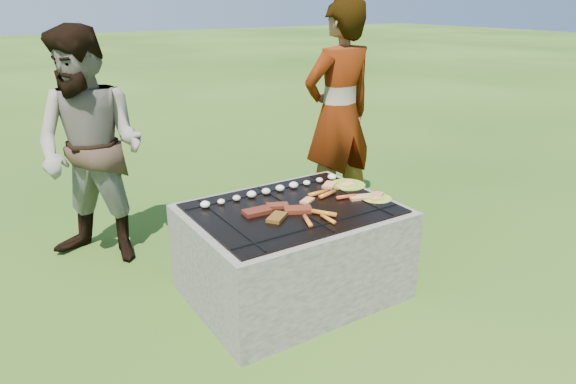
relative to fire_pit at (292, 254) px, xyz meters
name	(u,v)px	position (x,y,z in m)	size (l,w,h in m)	color
lawn	(292,291)	(0.00, 0.00, -0.28)	(60.00, 60.00, 0.00)	#1F4411
fire_pit	(292,254)	(0.00, 0.00, 0.00)	(1.30, 1.00, 0.62)	gray
mushrooms	(272,190)	(0.03, 0.29, 0.35)	(1.06, 0.06, 0.04)	white
pork_slabs	(277,211)	(-0.13, -0.03, 0.34)	(0.41, 0.30, 0.02)	maroon
sausages	(325,205)	(0.18, -0.10, 0.34)	(0.55, 0.46, 0.03)	orange
bread_on_grate	(337,193)	(0.38, 0.04, 0.34)	(0.45, 0.42, 0.02)	tan
plate_far	(348,185)	(0.56, 0.14, 0.33)	(0.29, 0.29, 0.03)	gold
plate_near	(377,198)	(0.56, -0.16, 0.33)	(0.25, 0.25, 0.03)	yellow
cook	(339,115)	(1.01, 0.84, 0.65)	(0.68, 0.45, 1.87)	gray
bystander	(91,150)	(-0.93, 1.18, 0.57)	(0.83, 0.64, 1.70)	#A29187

